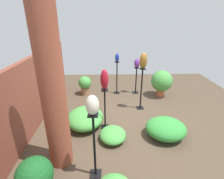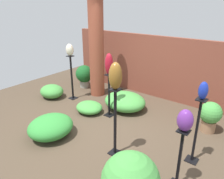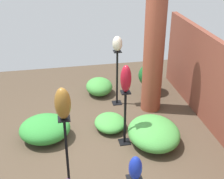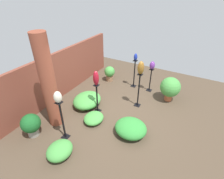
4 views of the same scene
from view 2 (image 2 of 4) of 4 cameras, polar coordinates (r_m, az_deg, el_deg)
The scene contains 19 objects.
ground_plane at distance 4.73m, azimuth -1.84°, elevation -10.37°, with size 8.00×8.00×0.00m, color #4C3D2D.
brick_wall_back at distance 6.17m, azimuth 11.74°, elevation 5.71°, with size 5.60×0.12×1.71m, color brown.
brick_pillar at distance 6.06m, azimuth -4.09°, elevation 11.05°, with size 0.41×0.41×2.78m, color brown.
pedestal_bronze at distance 3.76m, azimuth 0.81°, elevation -9.45°, with size 0.20×0.20×1.24m.
pedestal_violet at distance 3.39m, azimuth 17.15°, elevation -17.60°, with size 0.20×0.20×0.94m.
pedestal_ruby at distance 5.07m, azimuth -0.76°, elevation -2.08°, with size 0.20×0.20×1.03m.
pedestal_ivory at distance 6.06m, azimuth -10.44°, elevation 2.56°, with size 0.20×0.20×1.22m.
pedestal_cobalt at distance 3.87m, azimuth 21.06°, elevation -10.84°, with size 0.20×0.20×1.15m.
art_vase_bronze at distance 3.39m, azimuth 0.89°, elevation 3.54°, with size 0.22×0.21×0.44m, color brown.
art_vase_violet at distance 3.02m, azimuth 18.56°, elevation -7.65°, with size 0.21×0.19×0.31m, color #6B2D8C.
art_vase_ruby at distance 4.80m, azimuth -0.80°, elevation 6.67°, with size 0.18×0.18×0.48m, color maroon.
art_vase_ivory at distance 5.84m, azimuth -10.99°, elevation 10.13°, with size 0.20×0.20×0.31m, color beige.
art_vase_cobalt at distance 3.54m, azimuth 22.73°, elevation -0.27°, with size 0.14×0.14×0.28m, color #192D9E.
potted_plant_mid_right at distance 6.92m, azimuth -7.23°, elevation 3.81°, with size 0.54×0.54×0.70m.
potted_plant_front_left at distance 4.92m, azimuth 24.26°, elevation -6.10°, with size 0.45×0.45×0.66m.
foliage_bed_east at distance 5.49m, azimuth 3.39°, elevation -3.09°, with size 1.06×0.91×0.42m, color #479942.
foliage_bed_west at distance 5.39m, azimuth -5.97°, elevation -4.67°, with size 0.67×0.59×0.26m, color #479942.
foliage_bed_center at distance 6.39m, azimuth -15.44°, elevation -0.45°, with size 0.69×0.61×0.36m, color #479942.
foliage_bed_rear at distance 4.59m, azimuth -15.72°, elevation -9.31°, with size 0.84×0.92×0.42m, color #338C38.
Camera 2 is at (2.56, -3.07, 2.52)m, focal length 35.00 mm.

